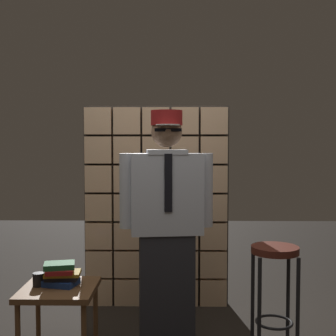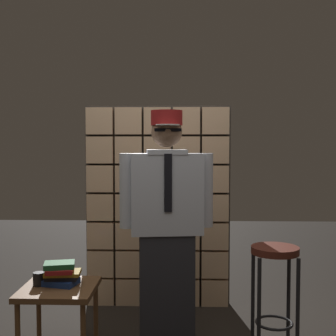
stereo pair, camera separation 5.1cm
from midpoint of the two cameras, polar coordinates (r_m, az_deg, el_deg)
The scene contains 6 objects.
glass_block_wall at distance 4.20m, azimuth -0.99°, elevation -5.03°, with size 1.37×0.10×1.90m.
standing_person at distance 3.37m, azimuth 0.26°, elevation -7.17°, with size 0.71×0.33×1.77m.
bar_stool at distance 3.37m, azimuth 13.94°, elevation -13.11°, with size 0.34×0.34×0.79m.
side_table at distance 3.39m, azimuth -13.34°, elevation -15.60°, with size 0.52×0.52×0.51m.
book_stack at distance 3.37m, azimuth -13.09°, elevation -13.05°, with size 0.27×0.23×0.17m.
coffee_mug at distance 3.41m, azimuth -15.75°, elevation -13.50°, with size 0.13×0.08×0.09m.
Camera 2 is at (0.22, -2.80, 1.52)m, focal length 47.62 mm.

